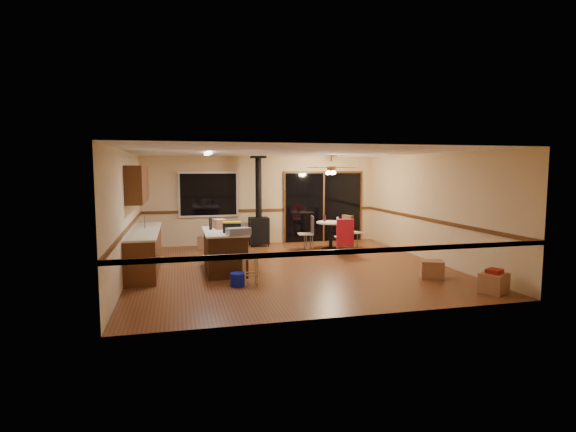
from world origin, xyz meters
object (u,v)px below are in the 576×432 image
object	(u,v)px
wood_stove	(259,221)
toolbox_black	(232,228)
chair_right	(349,228)
box_under_window	(207,243)
box_corner_a	(494,283)
dining_table	(331,231)
box_corner_b	(432,269)
toolbox_grey	(239,231)
chair_near	(345,233)
kitchen_island	(225,251)
chair_left	(309,229)
blue_bucket	(238,279)
bar_stool	(250,271)

from	to	relation	value
wood_stove	toolbox_black	world-z (taller)	wood_stove
chair_right	box_under_window	bearing A→B (deg)	167.08
box_under_window	box_corner_a	bearing A→B (deg)	-50.17
dining_table	box_corner_b	bearing A→B (deg)	-74.92
toolbox_grey	chair_near	xyz separation A→B (m)	(2.98, 1.79, -0.38)
kitchen_island	wood_stove	world-z (taller)	wood_stove
wood_stove	toolbox_black	xyz separation A→B (m)	(-1.17, -3.38, 0.27)
chair_near	box_under_window	world-z (taller)	chair_near
toolbox_black	toolbox_grey	bearing A→B (deg)	-77.59
wood_stove	dining_table	world-z (taller)	wood_stove
kitchen_island	box_corner_b	size ratio (longest dim) A/B	3.78
chair_left	chair_right	bearing A→B (deg)	-4.23
toolbox_grey	blue_bucket	xyz separation A→B (m)	(-0.09, -0.59, -0.85)
chair_right	box_under_window	world-z (taller)	chair_right
box_corner_a	chair_near	bearing A→B (deg)	109.09
chair_near	box_corner_a	bearing A→B (deg)	-70.91
wood_stove	box_under_window	bearing A→B (deg)	-171.75
wood_stove	chair_near	bearing A→B (deg)	-46.24
wood_stove	box_under_window	xyz separation A→B (m)	(-1.50, -0.22, -0.54)
toolbox_grey	box_corner_a	distance (m)	4.92
chair_left	chair_right	size ratio (longest dim) A/B	0.74
bar_stool	box_corner_a	distance (m)	4.49
chair_right	box_corner_a	bearing A→B (deg)	-79.24
toolbox_black	box_corner_b	size ratio (longest dim) A/B	0.82
toolbox_grey	chair_near	bearing A→B (deg)	30.91
kitchen_island	chair_right	distance (m)	4.14
dining_table	chair_near	distance (m)	0.89
kitchen_island	box_corner_b	bearing A→B (deg)	-21.55
toolbox_black	chair_right	xyz separation A→B (m)	(3.52, 2.28, -0.40)
chair_near	box_corner_a	xyz separation A→B (m)	(1.36, -3.94, -0.42)
bar_stool	toolbox_grey	bearing A→B (deg)	104.79
chair_left	box_corner_a	bearing A→B (deg)	-67.48
blue_bucket	box_corner_a	size ratio (longest dim) A/B	0.64
wood_stove	dining_table	bearing A→B (deg)	-31.16
box_corner_a	dining_table	bearing A→B (deg)	106.63
kitchen_island	chair_near	xyz separation A→B (m)	(3.20, 1.07, 0.14)
toolbox_black	blue_bucket	distance (m)	1.31
blue_bucket	chair_right	distance (m)	4.82
toolbox_black	chair_right	bearing A→B (deg)	33.01
toolbox_grey	bar_stool	world-z (taller)	toolbox_grey
wood_stove	blue_bucket	xyz separation A→B (m)	(-1.18, -4.36, -0.60)
chair_left	chair_right	distance (m)	1.12
wood_stove	chair_right	size ratio (longest dim) A/B	3.60
box_corner_b	box_under_window	bearing A→B (deg)	133.91
blue_bucket	box_under_window	xyz separation A→B (m)	(-0.32, 4.14, 0.06)
box_under_window	box_corner_b	xyz separation A→B (m)	(4.28, -4.45, -0.01)
chair_right	box_corner_b	size ratio (longest dim) A/B	1.58
box_under_window	box_corner_a	xyz separation A→B (m)	(4.76, -5.71, -0.01)
chair_right	toolbox_grey	bearing A→B (deg)	-142.10
blue_bucket	chair_near	bearing A→B (deg)	37.65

